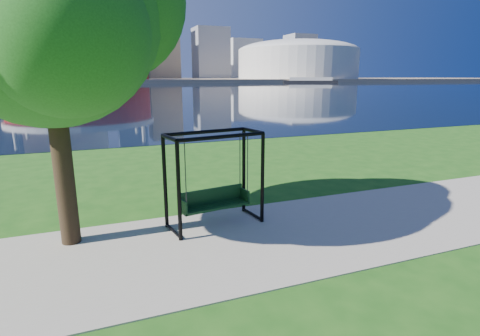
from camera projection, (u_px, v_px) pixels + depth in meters
ground at (248, 231)px, 8.73m from camera, size 900.00×900.00×0.00m
path at (256, 239)px, 8.28m from camera, size 120.00×4.00×0.03m
river at (104, 90)px, 101.10m from camera, size 900.00×180.00×0.02m
far_bank at (96, 80)px, 285.60m from camera, size 900.00×228.00×2.00m
stadium at (76, 57)px, 214.65m from camera, size 83.00×83.00×32.00m
arena at (298, 59)px, 265.19m from camera, size 84.00×84.00×26.56m
skyline at (85, 33)px, 287.93m from camera, size 392.00×66.00×96.50m
swing at (214, 181)px, 8.83m from camera, size 2.34×1.30×2.27m
park_tree at (42, 6)px, 6.98m from camera, size 5.55×5.02×6.90m
barge at (310, 80)px, 219.74m from camera, size 31.57×20.47×3.10m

